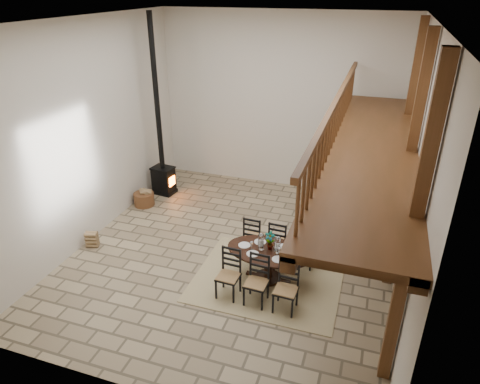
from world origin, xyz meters
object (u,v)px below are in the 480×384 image
(dining_table, at_px, (268,264))
(log_stack, at_px, (92,239))
(wood_stove, at_px, (162,157))
(log_basket, at_px, (144,198))

(dining_table, xyz_separation_m, log_stack, (-4.26, -0.09, -0.20))
(wood_stove, height_order, log_basket, wood_stove)
(log_basket, relative_size, log_stack, 1.45)
(wood_stove, xyz_separation_m, log_stack, (-0.27, -3.12, -0.94))
(wood_stove, distance_m, log_basket, 1.30)
(log_basket, height_order, log_stack, log_basket)
(dining_table, xyz_separation_m, log_basket, (-4.15, 2.15, -0.19))
(wood_stove, height_order, log_stack, wood_stove)
(dining_table, distance_m, log_stack, 4.26)
(wood_stove, bearing_deg, log_stack, -87.42)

